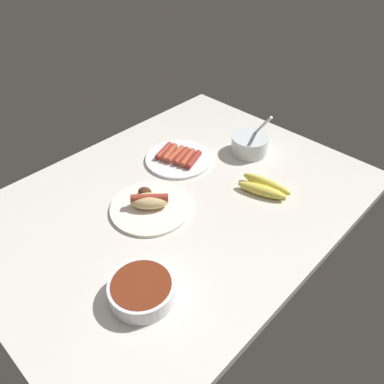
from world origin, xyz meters
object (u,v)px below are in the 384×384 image
plate_hotdog_assembled (150,204)px  banana_bunch (264,187)px  bowl_coleslaw (250,143)px  plate_sausages (179,158)px  bowl_chili (142,290)px

plate_hotdog_assembled → banana_bunch: plate_hotdog_assembled is taller
bowl_coleslaw → plate_sausages: 26.35cm
plate_sausages → bowl_chili: bearing=-143.3°
plate_hotdog_assembled → plate_sausages: size_ratio=1.04×
bowl_coleslaw → banana_bunch: size_ratio=0.93×
bowl_coleslaw → bowl_chili: bowl_coleslaw is taller
banana_bunch → bowl_chili: bearing=-177.6°
bowl_coleslaw → plate_sausages: bowl_coleslaw is taller
plate_hotdog_assembled → banana_bunch: size_ratio=1.42×
plate_sausages → plate_hotdog_assembled: bearing=-153.5°
plate_hotdog_assembled → banana_bunch: 36.73cm
bowl_coleslaw → banana_bunch: bowl_coleslaw is taller
plate_hotdog_assembled → plate_sausages: 26.81cm
banana_bunch → bowl_chili: bowl_chili is taller
plate_sausages → banana_bunch: bearing=-78.4°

